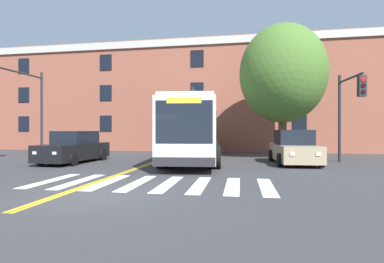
{
  "coord_description": "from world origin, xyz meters",
  "views": [
    {
      "loc": [
        3.96,
        -7.54,
        1.74
      ],
      "look_at": [
        1.11,
        8.63,
        1.72
      ],
      "focal_mm": 28.0,
      "sensor_mm": 36.0,
      "label": 1
    }
  ],
  "objects_px": {
    "city_bus": "(194,130)",
    "car_white_behind_bus": "(201,139)",
    "street_tree_curbside_large": "(282,74)",
    "traffic_light_far_corner": "(22,96)",
    "car_black_near_lane": "(75,148)",
    "traffic_light_overhead": "(195,110)",
    "car_tan_far_lane": "(294,148)",
    "traffic_light_near_corner": "(349,102)"
  },
  "relations": [
    {
      "from": "traffic_light_near_corner",
      "to": "city_bus",
      "type": "bearing_deg",
      "value": 177.4
    },
    {
      "from": "city_bus",
      "to": "traffic_light_far_corner",
      "type": "height_order",
      "value": "traffic_light_far_corner"
    },
    {
      "from": "traffic_light_overhead",
      "to": "traffic_light_far_corner",
      "type": "bearing_deg",
      "value": -169.28
    },
    {
      "from": "car_tan_far_lane",
      "to": "city_bus",
      "type": "bearing_deg",
      "value": 173.5
    },
    {
      "from": "car_white_behind_bus",
      "to": "traffic_light_near_corner",
      "type": "height_order",
      "value": "traffic_light_near_corner"
    },
    {
      "from": "traffic_light_far_corner",
      "to": "street_tree_curbside_large",
      "type": "height_order",
      "value": "street_tree_curbside_large"
    },
    {
      "from": "car_white_behind_bus",
      "to": "car_black_near_lane",
      "type": "bearing_deg",
      "value": -116.85
    },
    {
      "from": "traffic_light_overhead",
      "to": "car_tan_far_lane",
      "type": "bearing_deg",
      "value": -21.49
    },
    {
      "from": "car_black_near_lane",
      "to": "street_tree_curbside_large",
      "type": "height_order",
      "value": "street_tree_curbside_large"
    },
    {
      "from": "traffic_light_overhead",
      "to": "city_bus",
      "type": "bearing_deg",
      "value": -82.17
    },
    {
      "from": "car_black_near_lane",
      "to": "traffic_light_near_corner",
      "type": "height_order",
      "value": "traffic_light_near_corner"
    },
    {
      "from": "traffic_light_overhead",
      "to": "car_white_behind_bus",
      "type": "bearing_deg",
      "value": 94.85
    },
    {
      "from": "traffic_light_far_corner",
      "to": "traffic_light_overhead",
      "type": "height_order",
      "value": "traffic_light_far_corner"
    },
    {
      "from": "car_tan_far_lane",
      "to": "traffic_light_overhead",
      "type": "xyz_separation_m",
      "value": [
        -5.71,
        2.25,
        2.3
      ]
    },
    {
      "from": "city_bus",
      "to": "car_white_behind_bus",
      "type": "xyz_separation_m",
      "value": [
        -0.84,
        8.91,
        -0.74
      ]
    },
    {
      "from": "city_bus",
      "to": "traffic_light_far_corner",
      "type": "relative_size",
      "value": 2.02
    },
    {
      "from": "traffic_light_far_corner",
      "to": "car_tan_far_lane",
      "type": "bearing_deg",
      "value": -0.73
    },
    {
      "from": "car_tan_far_lane",
      "to": "traffic_light_overhead",
      "type": "relative_size",
      "value": 1.02
    },
    {
      "from": "car_white_behind_bus",
      "to": "traffic_light_far_corner",
      "type": "xyz_separation_m",
      "value": [
        -10.15,
        -9.33,
        2.94
      ]
    },
    {
      "from": "traffic_light_overhead",
      "to": "traffic_light_near_corner",
      "type": "bearing_deg",
      "value": -13.23
    },
    {
      "from": "traffic_light_far_corner",
      "to": "traffic_light_overhead",
      "type": "relative_size",
      "value": 1.29
    },
    {
      "from": "traffic_light_overhead",
      "to": "street_tree_curbside_large",
      "type": "distance_m",
      "value": 6.05
    },
    {
      "from": "car_black_near_lane",
      "to": "street_tree_curbside_large",
      "type": "relative_size",
      "value": 0.57
    },
    {
      "from": "car_black_near_lane",
      "to": "traffic_light_overhead",
      "type": "height_order",
      "value": "traffic_light_overhead"
    },
    {
      "from": "car_tan_far_lane",
      "to": "car_black_near_lane",
      "type": "bearing_deg",
      "value": -173.32
    },
    {
      "from": "traffic_light_near_corner",
      "to": "street_tree_curbside_large",
      "type": "relative_size",
      "value": 0.57
    },
    {
      "from": "car_tan_far_lane",
      "to": "traffic_light_near_corner",
      "type": "bearing_deg",
      "value": 5.09
    },
    {
      "from": "traffic_light_far_corner",
      "to": "car_black_near_lane",
      "type": "bearing_deg",
      "value": -19.09
    },
    {
      "from": "car_black_near_lane",
      "to": "traffic_light_far_corner",
      "type": "height_order",
      "value": "traffic_light_far_corner"
    },
    {
      "from": "city_bus",
      "to": "car_white_behind_bus",
      "type": "bearing_deg",
      "value": 95.4
    },
    {
      "from": "city_bus",
      "to": "car_white_behind_bus",
      "type": "relative_size",
      "value": 2.44
    },
    {
      "from": "car_black_near_lane",
      "to": "car_tan_far_lane",
      "type": "relative_size",
      "value": 1.05
    },
    {
      "from": "city_bus",
      "to": "traffic_light_near_corner",
      "type": "xyz_separation_m",
      "value": [
        8.29,
        -0.38,
        1.49
      ]
    },
    {
      "from": "car_white_behind_bus",
      "to": "traffic_light_near_corner",
      "type": "distance_m",
      "value": 13.21
    },
    {
      "from": "city_bus",
      "to": "street_tree_curbside_large",
      "type": "xyz_separation_m",
      "value": [
        5.3,
        2.61,
        3.6
      ]
    },
    {
      "from": "city_bus",
      "to": "street_tree_curbside_large",
      "type": "bearing_deg",
      "value": 26.23
    },
    {
      "from": "car_tan_far_lane",
      "to": "traffic_light_overhead",
      "type": "bearing_deg",
      "value": 158.51
    },
    {
      "from": "traffic_light_far_corner",
      "to": "traffic_light_overhead",
      "type": "bearing_deg",
      "value": 10.72
    },
    {
      "from": "traffic_light_far_corner",
      "to": "street_tree_curbside_large",
      "type": "distance_m",
      "value": 16.63
    },
    {
      "from": "car_black_near_lane",
      "to": "car_tan_far_lane",
      "type": "bearing_deg",
      "value": 6.68
    },
    {
      "from": "car_black_near_lane",
      "to": "car_tan_far_lane",
      "type": "xyz_separation_m",
      "value": [
        11.86,
        1.39,
        0.02
      ]
    },
    {
      "from": "city_bus",
      "to": "car_black_near_lane",
      "type": "bearing_deg",
      "value": -162.46
    }
  ]
}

